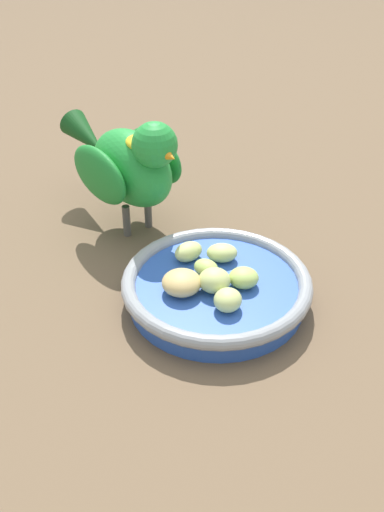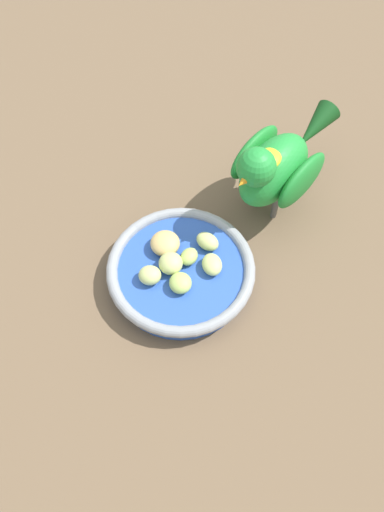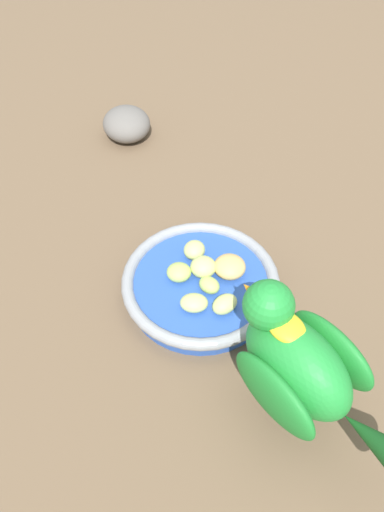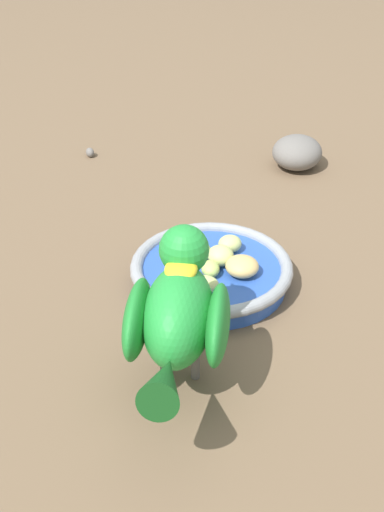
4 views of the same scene
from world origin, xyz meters
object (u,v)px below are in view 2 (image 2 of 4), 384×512
Objects in this scene: apple_piece_3 at (150,275)px; apple_piece_0 at (171,263)px; feeding_bowl at (181,271)px; parrot at (276,165)px; apple_piece_5 at (165,243)px; apple_piece_4 at (189,254)px; apple_piece_6 at (207,241)px; apple_piece_2 at (180,283)px; apple_piece_1 at (212,264)px.

apple_piece_0 is at bearing -158.80° from apple_piece_3.
parrot is (-0.15, -0.09, 0.07)m from feeding_bowl.
apple_piece_4 is at bearing 141.26° from apple_piece_5.
parrot is (-0.11, -0.07, 0.05)m from apple_piece_6.
apple_piece_5 is (0.01, -0.06, 0.00)m from apple_piece_2.
apple_piece_0 reaches higher than feeding_bowl.
feeding_bowl is at bearing 165.77° from apple_piece_0.
parrot is at bearing -141.88° from apple_piece_2.
apple_piece_3 is 1.08× the size of apple_piece_4.
apple_piece_3 is at bearing -9.79° from parrot.
apple_piece_6 is at bearing -153.69° from apple_piece_4.
parrot is at bearing -151.70° from apple_piece_3.
feeding_bowl is 0.02m from apple_piece_0.
apple_piece_4 is (-0.05, -0.02, -0.00)m from apple_piece_3.
apple_piece_4 is at bearing -157.11° from apple_piece_0.
parrot is (-0.16, -0.06, 0.05)m from apple_piece_5.
parrot is at bearing -150.50° from apple_piece_0.
parrot reaches higher than apple_piece_1.
apple_piece_5 is at bearing -38.74° from apple_piece_4.
apple_piece_6 is (-0.08, -0.04, -0.00)m from apple_piece_3.
apple_piece_2 is at bearing 78.33° from feeding_bowl.
apple_piece_2 is 0.20m from parrot.
apple_piece_2 is (0.01, 0.03, 0.02)m from feeding_bowl.
apple_piece_1 is 0.16m from parrot.
apple_piece_4 is at bearing -158.01° from apple_piece_3.
parrot is (-0.15, -0.12, 0.05)m from apple_piece_2.
feeding_bowl is at bearing 33.96° from apple_piece_6.
apple_piece_1 is 0.17× the size of parrot.
apple_piece_0 reaches higher than apple_piece_2.
apple_piece_1 is 0.07m from apple_piece_5.
feeding_bowl is 6.07× the size of apple_piece_0.
feeding_bowl is 0.04m from apple_piece_1.
apple_piece_3 is 0.06m from apple_piece_4.
apple_piece_5 is (0.03, -0.02, 0.00)m from apple_piece_4.
apple_piece_4 is at bearing -7.43° from parrot.
apple_piece_4 is (-0.02, -0.04, -0.00)m from apple_piece_2.
apple_piece_5 reaches higher than apple_piece_4.
apple_piece_0 is 1.06× the size of apple_piece_2.
apple_piece_6 is at bearing -155.29° from apple_piece_0.
feeding_bowl is 7.22× the size of apple_piece_4.
apple_piece_0 is 1.19× the size of apple_piece_4.
apple_piece_5 is at bearing -38.87° from apple_piece_1.
apple_piece_1 is 0.04m from apple_piece_6.
apple_piece_0 is 0.17× the size of parrot.
parrot is (-0.11, -0.10, 0.05)m from apple_piece_1.
apple_piece_2 is (-0.01, 0.03, -0.00)m from apple_piece_0.
apple_piece_2 is at bearing 0.02° from parrot.
apple_piece_0 is at bearing -11.68° from apple_piece_1.
parrot is (-0.13, -0.08, 0.05)m from apple_piece_4.
apple_piece_6 is 0.17× the size of parrot.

